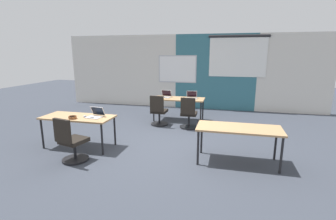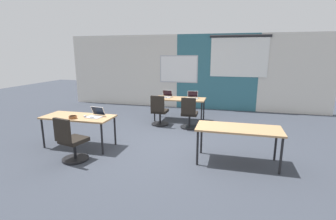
{
  "view_description": "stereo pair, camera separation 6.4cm",
  "coord_description": "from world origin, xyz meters",
  "px_view_note": "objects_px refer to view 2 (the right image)",
  "views": [
    {
      "loc": [
        1.52,
        -5.34,
        2.11
      ],
      "look_at": [
        0.22,
        -0.09,
        0.86
      ],
      "focal_mm": 26.45,
      "sensor_mm": 36.0,
      "label": 1
    },
    {
      "loc": [
        1.58,
        -5.33,
        2.11
      ],
      "look_at": [
        0.22,
        -0.09,
        0.86
      ],
      "focal_mm": 26.45,
      "sensor_mm": 36.0,
      "label": 2
    }
  ],
  "objects_px": {
    "laptop_near_left_inner": "(95,115)",
    "mouse_near_left_inner": "(85,116)",
    "snack_bowl": "(73,117)",
    "chair_far_right": "(189,116)",
    "chair_near_left_inner": "(71,143)",
    "mouse_far_right": "(185,98)",
    "desk_near_right": "(238,131)",
    "desk_far_center": "(180,100)",
    "laptop_far_left": "(166,96)",
    "desk_near_left": "(78,119)",
    "chair_far_left": "(159,113)",
    "laptop_far_right": "(193,97)"
  },
  "relations": [
    {
      "from": "laptop_far_right",
      "to": "chair_far_left",
      "type": "relative_size",
      "value": 0.4
    },
    {
      "from": "chair_near_left_inner",
      "to": "mouse_far_right",
      "type": "height_order",
      "value": "chair_near_left_inner"
    },
    {
      "from": "laptop_far_right",
      "to": "chair_far_left",
      "type": "bearing_deg",
      "value": -145.5
    },
    {
      "from": "laptop_far_left",
      "to": "laptop_far_right",
      "type": "bearing_deg",
      "value": 6.06
    },
    {
      "from": "mouse_near_left_inner",
      "to": "laptop_far_left",
      "type": "bearing_deg",
      "value": 68.58
    },
    {
      "from": "laptop_far_left",
      "to": "chair_far_left",
      "type": "xyz_separation_m",
      "value": [
        -0.01,
        -0.77,
        -0.39
      ]
    },
    {
      "from": "laptop_near_left_inner",
      "to": "chair_far_left",
      "type": "distance_m",
      "value": 2.28
    },
    {
      "from": "mouse_near_left_inner",
      "to": "chair_near_left_inner",
      "type": "relative_size",
      "value": 0.11
    },
    {
      "from": "chair_far_right",
      "to": "laptop_far_left",
      "type": "distance_m",
      "value": 1.31
    },
    {
      "from": "laptop_near_left_inner",
      "to": "laptop_far_right",
      "type": "bearing_deg",
      "value": 65.47
    },
    {
      "from": "laptop_far_left",
      "to": "snack_bowl",
      "type": "height_order",
      "value": "laptop_far_left"
    },
    {
      "from": "desk_far_center",
      "to": "chair_far_right",
      "type": "height_order",
      "value": "chair_far_right"
    },
    {
      "from": "desk_far_center",
      "to": "mouse_far_right",
      "type": "bearing_deg",
      "value": 6.26
    },
    {
      "from": "desk_near_left",
      "to": "snack_bowl",
      "type": "bearing_deg",
      "value": -86.45
    },
    {
      "from": "chair_near_left_inner",
      "to": "snack_bowl",
      "type": "height_order",
      "value": "chair_near_left_inner"
    },
    {
      "from": "mouse_far_right",
      "to": "snack_bowl",
      "type": "xyz_separation_m",
      "value": [
        -1.9,
        -3.03,
        0.02
      ]
    },
    {
      "from": "chair_far_left",
      "to": "desk_near_left",
      "type": "bearing_deg",
      "value": 59.11
    },
    {
      "from": "chair_far_left",
      "to": "laptop_far_right",
      "type": "bearing_deg",
      "value": -137.27
    },
    {
      "from": "laptop_far_right",
      "to": "laptop_far_left",
      "type": "bearing_deg",
      "value": 173.16
    },
    {
      "from": "desk_near_right",
      "to": "desk_far_center",
      "type": "bearing_deg",
      "value": 122.01
    },
    {
      "from": "desk_near_left",
      "to": "mouse_far_right",
      "type": "distance_m",
      "value": 3.41
    },
    {
      "from": "laptop_near_left_inner",
      "to": "mouse_far_right",
      "type": "xyz_separation_m",
      "value": [
        1.5,
        2.78,
        -0.03
      ]
    },
    {
      "from": "mouse_near_left_inner",
      "to": "snack_bowl",
      "type": "relative_size",
      "value": 0.58
    },
    {
      "from": "laptop_near_left_inner",
      "to": "mouse_near_left_inner",
      "type": "height_order",
      "value": "laptop_near_left_inner"
    },
    {
      "from": "chair_near_left_inner",
      "to": "laptop_far_left",
      "type": "bearing_deg",
      "value": -91.89
    },
    {
      "from": "mouse_near_left_inner",
      "to": "chair_far_right",
      "type": "bearing_deg",
      "value": 44.77
    },
    {
      "from": "desk_far_center",
      "to": "chair_near_left_inner",
      "type": "distance_m",
      "value": 3.85
    },
    {
      "from": "laptop_near_left_inner",
      "to": "snack_bowl",
      "type": "height_order",
      "value": "laptop_near_left_inner"
    },
    {
      "from": "desk_near_right",
      "to": "laptop_far_left",
      "type": "height_order",
      "value": "laptop_far_left"
    },
    {
      "from": "mouse_near_left_inner",
      "to": "snack_bowl",
      "type": "distance_m",
      "value": 0.27
    },
    {
      "from": "desk_near_left",
      "to": "chair_far_right",
      "type": "relative_size",
      "value": 1.74
    },
    {
      "from": "desk_near_right",
      "to": "snack_bowl",
      "type": "relative_size",
      "value": 9.01
    },
    {
      "from": "mouse_near_left_inner",
      "to": "mouse_far_right",
      "type": "bearing_deg",
      "value": 58.33
    },
    {
      "from": "desk_near_right",
      "to": "chair_near_left_inner",
      "type": "xyz_separation_m",
      "value": [
        -3.17,
        -0.76,
        -0.28
      ]
    },
    {
      "from": "laptop_far_right",
      "to": "mouse_far_right",
      "type": "bearing_deg",
      "value": -172.62
    },
    {
      "from": "chair_far_right",
      "to": "chair_near_left_inner",
      "type": "bearing_deg",
      "value": 54.66
    },
    {
      "from": "desk_far_center",
      "to": "laptop_far_right",
      "type": "distance_m",
      "value": 0.42
    },
    {
      "from": "desk_far_center",
      "to": "laptop_far_left",
      "type": "relative_size",
      "value": 4.48
    },
    {
      "from": "desk_near_right",
      "to": "laptop_far_right",
      "type": "relative_size",
      "value": 4.36
    },
    {
      "from": "desk_far_center",
      "to": "laptop_near_left_inner",
      "type": "xyz_separation_m",
      "value": [
        -1.33,
        -2.77,
        0.11
      ]
    },
    {
      "from": "laptop_near_left_inner",
      "to": "snack_bowl",
      "type": "xyz_separation_m",
      "value": [
        -0.4,
        -0.25,
        -0.01
      ]
    },
    {
      "from": "laptop_far_right",
      "to": "chair_far_right",
      "type": "xyz_separation_m",
      "value": [
        0.05,
        -0.87,
        -0.39
      ]
    },
    {
      "from": "desk_far_center",
      "to": "laptop_near_left_inner",
      "type": "bearing_deg",
      "value": -115.74
    },
    {
      "from": "desk_near_right",
      "to": "chair_far_right",
      "type": "bearing_deg",
      "value": 122.9
    },
    {
      "from": "chair_near_left_inner",
      "to": "laptop_far_right",
      "type": "bearing_deg",
      "value": -103.47
    },
    {
      "from": "chair_far_left",
      "to": "laptop_near_left_inner",
      "type": "bearing_deg",
      "value": 67.76
    },
    {
      "from": "desk_near_left",
      "to": "laptop_near_left_inner",
      "type": "bearing_deg",
      "value": 4.55
    },
    {
      "from": "mouse_far_right",
      "to": "laptop_far_right",
      "type": "bearing_deg",
      "value": 15.01
    },
    {
      "from": "desk_near_left",
      "to": "mouse_far_right",
      "type": "bearing_deg",
      "value": 55.82
    },
    {
      "from": "desk_far_center",
      "to": "snack_bowl",
      "type": "relative_size",
      "value": 9.01
    }
  ]
}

